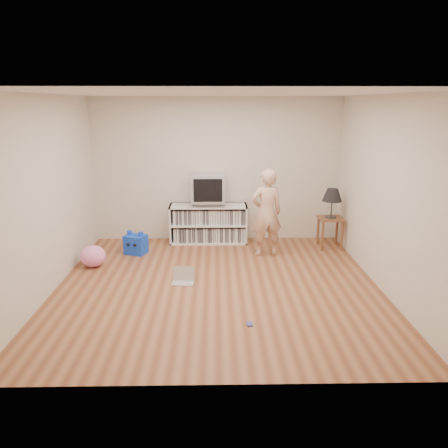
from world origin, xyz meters
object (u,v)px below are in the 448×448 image
Objects in this scene: crt_tv at (208,188)px; laptop at (183,278)px; person at (266,213)px; plush_blue at (136,244)px; media_unit at (208,223)px; table_lamp at (332,196)px; dvd_deck at (208,203)px; plush_pink at (93,256)px; side_table at (330,225)px.

crt_tv is 2.14m from laptop.
person is 2.28m from plush_blue.
media_unit is at bearing 84.87° from laptop.
laptop is (-2.48, -1.51, -0.88)m from table_lamp.
dvd_deck is 1.37× the size of laptop.
crt_tv reaches higher than laptop.
person reaches higher than plush_blue.
table_lamp reaches higher than laptop.
media_unit is 4.27× the size of laptop.
person is 1.87m from laptop.
plush_pink reaches higher than laptop.
media_unit is at bearing 169.82° from table_lamp.
laptop is (-0.33, -1.88, -0.96)m from crt_tv.
plush_pink is (-1.46, 0.66, 0.11)m from laptop.
table_lamp reaches higher than plush_pink.
crt_tv is 2.26m from side_table.
dvd_deck is 0.87× the size of table_lamp.
crt_tv is at bearing 84.77° from laptop.
media_unit is 0.39m from dvd_deck.
side_table is at bearing 12.23° from plush_pink.
plush_pink is (-0.56, -0.60, 0.00)m from plush_blue.
crt_tv is 2.18m from table_lamp.
table_lamp reaches higher than side_table.
dvd_deck is 0.29m from crt_tv.
media_unit is 2.26m from table_lamp.
dvd_deck is at bearing 84.78° from laptop.
side_table is (2.15, -0.37, -0.60)m from crt_tv.
person reaches higher than side_table.
dvd_deck is at bearing 170.23° from table_lamp.
person is (0.97, -0.73, -0.29)m from crt_tv.
table_lamp is at bearing 12.23° from plush_pink.
side_table is at bearing 36.24° from laptop.
table_lamp is 1.57× the size of laptop.
crt_tv is at bearing 170.31° from table_lamp.
side_table is 1.68× the size of laptop.
laptop is 1.60m from plush_pink.
media_unit is 3.41× the size of plush_blue.
side_table is 2.93m from laptop.
crt_tv is at bearing 170.31° from side_table.
person is at bearing 46.33° from laptop.
person is at bearing -163.02° from table_lamp.
table_lamp is 1.25m from person.
side_table is at bearing -174.66° from person.
person is 3.72× the size of plush_pink.
table_lamp is at bearing -9.69° from crt_tv.
plush_blue is at bearing 46.83° from plush_pink.
table_lamp is at bearing -174.66° from person.
plush_blue is (-3.38, -0.26, -0.77)m from table_lamp.
crt_tv reaches higher than table_lamp.
side_table is 1.27m from person.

